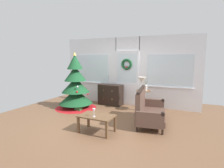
{
  "coord_description": "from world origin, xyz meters",
  "views": [
    {
      "loc": [
        2.26,
        -4.4,
        1.77
      ],
      "look_at": [
        0.05,
        0.55,
        1.0
      ],
      "focal_mm": 29.09,
      "sensor_mm": 36.0,
      "label": 1
    }
  ],
  "objects_px": {
    "wine_glass": "(94,111)",
    "gift_box": "(79,108)",
    "dresser_cabinet": "(111,95)",
    "table_lamp": "(142,82)",
    "side_table": "(143,96)",
    "christmas_tree": "(76,88)",
    "flower_vase": "(146,87)",
    "settee_sofa": "(148,110)",
    "coffee_table": "(97,118)"
  },
  "relations": [
    {
      "from": "christmas_tree",
      "to": "coffee_table",
      "type": "relative_size",
      "value": 2.33
    },
    {
      "from": "dresser_cabinet",
      "to": "wine_glass",
      "type": "relative_size",
      "value": 4.75
    },
    {
      "from": "christmas_tree",
      "to": "dresser_cabinet",
      "type": "relative_size",
      "value": 2.14
    },
    {
      "from": "christmas_tree",
      "to": "settee_sofa",
      "type": "distance_m",
      "value": 2.76
    },
    {
      "from": "side_table",
      "to": "table_lamp",
      "type": "height_order",
      "value": "table_lamp"
    },
    {
      "from": "side_table",
      "to": "gift_box",
      "type": "relative_size",
      "value": 3.34
    },
    {
      "from": "dresser_cabinet",
      "to": "side_table",
      "type": "distance_m",
      "value": 1.39
    },
    {
      "from": "christmas_tree",
      "to": "flower_vase",
      "type": "height_order",
      "value": "christmas_tree"
    },
    {
      "from": "side_table",
      "to": "flower_vase",
      "type": "relative_size",
      "value": 2.03
    },
    {
      "from": "dresser_cabinet",
      "to": "settee_sofa",
      "type": "xyz_separation_m",
      "value": [
        1.75,
        -1.4,
        -0.01
      ]
    },
    {
      "from": "flower_vase",
      "to": "gift_box",
      "type": "bearing_deg",
      "value": -158.94
    },
    {
      "from": "christmas_tree",
      "to": "gift_box",
      "type": "relative_size",
      "value": 9.34
    },
    {
      "from": "side_table",
      "to": "wine_glass",
      "type": "bearing_deg",
      "value": -104.26
    },
    {
      "from": "table_lamp",
      "to": "settee_sofa",
      "type": "bearing_deg",
      "value": -67.35
    },
    {
      "from": "flower_vase",
      "to": "gift_box",
      "type": "height_order",
      "value": "flower_vase"
    },
    {
      "from": "side_table",
      "to": "dresser_cabinet",
      "type": "bearing_deg",
      "value": 166.3
    },
    {
      "from": "side_table",
      "to": "table_lamp",
      "type": "relative_size",
      "value": 1.61
    },
    {
      "from": "christmas_tree",
      "to": "side_table",
      "type": "relative_size",
      "value": 2.79
    },
    {
      "from": "dresser_cabinet",
      "to": "wine_glass",
      "type": "bearing_deg",
      "value": -73.65
    },
    {
      "from": "gift_box",
      "to": "coffee_table",
      "type": "bearing_deg",
      "value": -42.76
    },
    {
      "from": "wine_glass",
      "to": "gift_box",
      "type": "bearing_deg",
      "value": 134.82
    },
    {
      "from": "wine_glass",
      "to": "side_table",
      "type": "bearing_deg",
      "value": 75.74
    },
    {
      "from": "side_table",
      "to": "wine_glass",
      "type": "height_order",
      "value": "side_table"
    },
    {
      "from": "settee_sofa",
      "to": "gift_box",
      "type": "height_order",
      "value": "settee_sofa"
    },
    {
      "from": "christmas_tree",
      "to": "table_lamp",
      "type": "relative_size",
      "value": 4.51
    },
    {
      "from": "coffee_table",
      "to": "gift_box",
      "type": "distance_m",
      "value": 1.96
    },
    {
      "from": "dresser_cabinet",
      "to": "flower_vase",
      "type": "bearing_deg",
      "value": -15.02
    },
    {
      "from": "christmas_tree",
      "to": "dresser_cabinet",
      "type": "height_order",
      "value": "christmas_tree"
    },
    {
      "from": "coffee_table",
      "to": "settee_sofa",
      "type": "bearing_deg",
      "value": 49.25
    },
    {
      "from": "flower_vase",
      "to": "wine_glass",
      "type": "relative_size",
      "value": 1.79
    },
    {
      "from": "coffee_table",
      "to": "christmas_tree",
      "type": "bearing_deg",
      "value": 137.29
    },
    {
      "from": "dresser_cabinet",
      "to": "coffee_table",
      "type": "relative_size",
      "value": 1.09
    },
    {
      "from": "christmas_tree",
      "to": "settee_sofa",
      "type": "relative_size",
      "value": 1.24
    },
    {
      "from": "christmas_tree",
      "to": "table_lamp",
      "type": "bearing_deg",
      "value": 15.78
    },
    {
      "from": "flower_vase",
      "to": "dresser_cabinet",
      "type": "bearing_deg",
      "value": 164.98
    },
    {
      "from": "side_table",
      "to": "coffee_table",
      "type": "relative_size",
      "value": 0.83
    },
    {
      "from": "coffee_table",
      "to": "side_table",
      "type": "bearing_deg",
      "value": 75.52
    },
    {
      "from": "flower_vase",
      "to": "table_lamp",
      "type": "bearing_deg",
      "value": 147.99
    },
    {
      "from": "dresser_cabinet",
      "to": "gift_box",
      "type": "bearing_deg",
      "value": -118.35
    },
    {
      "from": "christmas_tree",
      "to": "gift_box",
      "type": "bearing_deg",
      "value": -42.44
    },
    {
      "from": "settee_sofa",
      "to": "coffee_table",
      "type": "height_order",
      "value": "settee_sofa"
    },
    {
      "from": "dresser_cabinet",
      "to": "table_lamp",
      "type": "xyz_separation_m",
      "value": [
        1.29,
        -0.29,
        0.6
      ]
    },
    {
      "from": "dresser_cabinet",
      "to": "side_table",
      "type": "height_order",
      "value": "dresser_cabinet"
    },
    {
      "from": "side_table",
      "to": "gift_box",
      "type": "bearing_deg",
      "value": -156.52
    },
    {
      "from": "settee_sofa",
      "to": "table_lamp",
      "type": "height_order",
      "value": "table_lamp"
    },
    {
      "from": "table_lamp",
      "to": "flower_vase",
      "type": "xyz_separation_m",
      "value": [
        0.16,
        -0.1,
        -0.17
      ]
    },
    {
      "from": "christmas_tree",
      "to": "settee_sofa",
      "type": "height_order",
      "value": "christmas_tree"
    },
    {
      "from": "side_table",
      "to": "table_lamp",
      "type": "distance_m",
      "value": 0.5
    },
    {
      "from": "christmas_tree",
      "to": "table_lamp",
      "type": "distance_m",
      "value": 2.34
    },
    {
      "from": "gift_box",
      "to": "flower_vase",
      "type": "bearing_deg",
      "value": 21.06
    }
  ]
}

